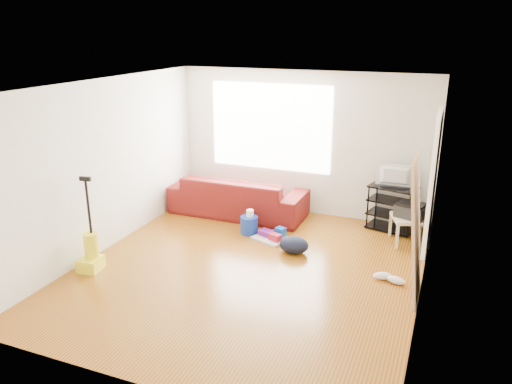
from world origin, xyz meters
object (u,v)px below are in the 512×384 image
at_px(backpack, 294,252).
at_px(vacuum, 91,253).
at_px(sofa, 238,214).
at_px(tv_stand, 392,208).
at_px(bucket, 249,233).
at_px(cleaning_tray, 272,236).
at_px(side_table, 410,221).

xyz_separation_m(backpack, vacuum, (-2.42, -1.54, 0.24)).
bearing_deg(sofa, tv_stand, -174.10).
xyz_separation_m(tv_stand, backpack, (-1.20, -1.44, -0.38)).
height_order(sofa, tv_stand, tv_stand).
xyz_separation_m(tv_stand, bucket, (-2.10, -1.01, -0.38)).
relative_size(cleaning_tray, backpack, 1.41).
bearing_deg(side_table, bucket, -166.38).
distance_m(side_table, cleaning_tray, 2.13).
xyz_separation_m(tv_stand, side_table, (0.33, -0.42, -0.03)).
bearing_deg(bucket, backpack, -25.69).
bearing_deg(tv_stand, sofa, -160.99).
height_order(sofa, bucket, sofa).
bearing_deg(cleaning_tray, bucket, 166.38).
xyz_separation_m(sofa, tv_stand, (2.61, 0.27, 0.38)).
bearing_deg(vacuum, bucket, 43.17).
distance_m(backpack, vacuum, 2.88).
relative_size(tv_stand, backpack, 1.87).
bearing_deg(tv_stand, backpack, -116.81).
xyz_separation_m(sofa, backpack, (1.41, -1.17, 0.00)).
relative_size(side_table, vacuum, 0.50).
xyz_separation_m(side_table, cleaning_tray, (-1.99, -0.69, -0.30)).
distance_m(sofa, bucket, 0.90).
height_order(tv_stand, backpack, tv_stand).
distance_m(tv_stand, bucket, 2.36).
relative_size(bucket, vacuum, 0.22).
bearing_deg(bucket, vacuum, -127.64).
bearing_deg(cleaning_tray, sofa, 138.41).
relative_size(tv_stand, bucket, 2.86).
bearing_deg(cleaning_tray, vacuum, -136.29).
relative_size(tv_stand, side_table, 1.25).
height_order(sofa, backpack, sofa).
bearing_deg(sofa, bucket, 124.98).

